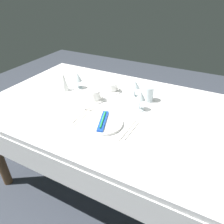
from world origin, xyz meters
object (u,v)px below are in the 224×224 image
at_px(fork_outer, 85,115).
at_px(fork_inner, 81,114).
at_px(wine_glass_right, 135,85).
at_px(wine_glass_left, 140,97).
at_px(napkin_folded, 64,81).
at_px(dinner_knife, 126,130).
at_px(coffee_cup_right, 112,87).
at_px(dinner_plate, 103,123).
at_px(drink_tumbler, 148,94).
at_px(toothbrush_package, 103,121).
at_px(spoon_soup, 134,128).
at_px(coffee_cup_left, 95,95).
at_px(wine_glass_centre, 77,78).

bearing_deg(fork_outer, fork_inner, 176.96).
relative_size(fork_outer, wine_glass_right, 1.67).
bearing_deg(wine_glass_left, fork_outer, -141.29).
distance_m(wine_glass_right, napkin_folded, 0.55).
bearing_deg(dinner_knife, fork_outer, 175.85).
height_order(dinner_knife, coffee_cup_right, coffee_cup_right).
bearing_deg(wine_glass_left, fork_inner, -144.05).
bearing_deg(dinner_plate, wine_glass_left, 62.04).
height_order(dinner_plate, fork_inner, dinner_plate).
bearing_deg(drink_tumbler, toothbrush_package, -109.80).
bearing_deg(dinner_knife, wine_glass_right, 105.85).
relative_size(fork_inner, dinner_knife, 0.94).
relative_size(fork_inner, wine_glass_right, 1.55).
height_order(toothbrush_package, fork_inner, toothbrush_package).
bearing_deg(spoon_soup, dinner_plate, -164.65).
relative_size(spoon_soup, drink_tumbler, 1.88).
relative_size(fork_outer, fork_inner, 1.08).
height_order(dinner_plate, napkin_folded, napkin_folded).
distance_m(fork_inner, coffee_cup_left, 0.21).
bearing_deg(wine_glass_right, dinner_knife, -74.15).
distance_m(toothbrush_package, wine_glass_right, 0.42).
distance_m(coffee_cup_right, drink_tumbler, 0.30).
relative_size(fork_inner, coffee_cup_left, 2.04).
xyz_separation_m(dinner_knife, coffee_cup_left, (-0.35, 0.23, 0.04)).
bearing_deg(drink_tumbler, dinner_knife, -88.95).
distance_m(dinner_knife, wine_glass_right, 0.43).
height_order(coffee_cup_right, napkin_folded, napkin_folded).
distance_m(fork_inner, coffee_cup_right, 0.39).
bearing_deg(fork_outer, wine_glass_left, 38.71).
xyz_separation_m(dinner_plate, drink_tumbler, (0.15, 0.41, 0.05)).
relative_size(fork_inner, napkin_folded, 1.38).
relative_size(fork_inner, spoon_soup, 1.02).
xyz_separation_m(spoon_soup, wine_glass_right, (-0.14, 0.36, 0.09)).
height_order(toothbrush_package, napkin_folded, napkin_folded).
distance_m(fork_outer, coffee_cup_right, 0.39).
distance_m(fork_outer, spoon_soup, 0.33).
height_order(wine_glass_right, napkin_folded, napkin_folded).
bearing_deg(dinner_knife, wine_glass_left, 93.60).
bearing_deg(dinner_knife, dinner_plate, -177.97).
relative_size(fork_outer, dinner_knife, 1.01).
bearing_deg(fork_inner, dinner_knife, -4.05).
relative_size(wine_glass_centre, wine_glass_right, 0.99).
bearing_deg(toothbrush_package, drink_tumbler, 70.20).
bearing_deg(coffee_cup_right, fork_inner, -93.84).
relative_size(wine_glass_left, napkin_folded, 0.94).
relative_size(coffee_cup_left, wine_glass_right, 0.76).
bearing_deg(napkin_folded, spoon_soup, -17.49).
distance_m(fork_inner, napkin_folded, 0.40).
xyz_separation_m(dinner_plate, wine_glass_centre, (-0.42, 0.35, 0.08)).
distance_m(spoon_soup, wine_glass_left, 0.24).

